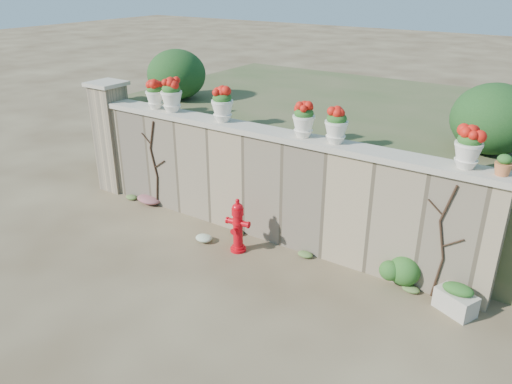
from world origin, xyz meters
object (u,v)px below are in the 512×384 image
Objects in this scene: fire_hydrant at (238,225)px; terracotta_pot at (503,166)px; planter_box at (456,299)px; urn_pot_0 at (155,95)px.

terracotta_pot is (3.92, 0.78, 1.72)m from fire_hydrant.
urn_pot_0 is (-6.31, 0.43, 2.16)m from planter_box.
planter_box is at bearing -2.31° from fire_hydrant.
urn_pot_0 is (-2.59, 0.78, 1.87)m from fire_hydrant.
urn_pot_0 is 2.01× the size of terracotta_pot.
fire_hydrant reaches higher than planter_box.
urn_pot_0 reaches higher than fire_hydrant.
terracotta_pot is (6.51, -0.00, -0.15)m from urn_pot_0.
planter_box is at bearing -3.91° from urn_pot_0.
terracotta_pot is (0.20, 0.43, 2.01)m from planter_box.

